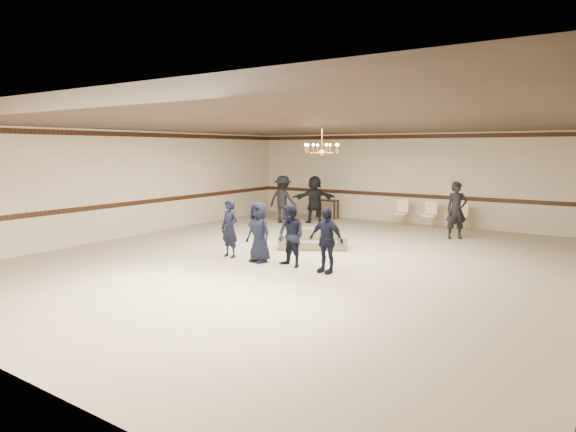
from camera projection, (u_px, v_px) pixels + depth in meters
name	position (u px, v px, depth m)	size (l,w,h in m)	color
room	(301.00, 193.00, 11.48)	(12.01, 14.01, 3.21)	tan
chair_rail	(404.00, 195.00, 17.32)	(12.00, 0.02, 0.14)	#351A10
crown_molding	(406.00, 137.00, 17.03)	(12.00, 0.02, 0.14)	#351A10
chandelier	(322.00, 140.00, 12.13)	(0.94, 0.94, 0.89)	gold
boy_a	(230.00, 229.00, 11.83)	(0.52, 0.34, 1.43)	black
boy_b	(259.00, 232.00, 11.34)	(0.70, 0.45, 1.43)	black
boy_c	(291.00, 236.00, 10.84)	(0.69, 0.54, 1.43)	black
boy_d	(326.00, 240.00, 10.35)	(0.84, 0.35, 1.43)	black
settee	(313.00, 239.00, 12.92)	(1.82, 0.71, 0.53)	#696346
adult_left	(283.00, 199.00, 17.29)	(1.10, 0.63, 1.70)	black
adult_mid	(314.00, 199.00, 17.37)	(1.58, 0.50, 1.70)	black
adult_right	(457.00, 210.00, 14.25)	(0.62, 0.41, 1.70)	black
banquet_chair_left	(400.00, 213.00, 16.70)	(0.44, 0.44, 0.91)	#F4EBCD
banquet_chair_mid	(429.00, 215.00, 16.16)	(0.44, 0.44, 0.91)	#F4EBCD
banquet_chair_right	(460.00, 217.00, 15.61)	(0.44, 0.44, 0.91)	#F4EBCD
console_table	(327.00, 209.00, 18.53)	(0.86, 0.36, 0.72)	black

